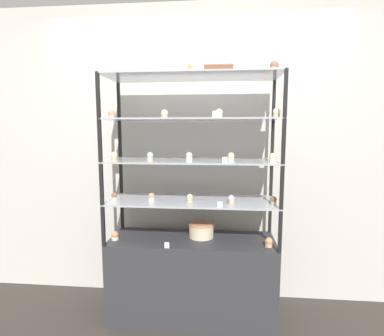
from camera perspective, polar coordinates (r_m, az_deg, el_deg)
ground_plane at (r=2.77m, az=0.00°, el=-26.22°), size 20.00×20.00×0.00m
back_wall at (r=2.69m, az=0.74°, el=2.44°), size 8.00×0.05×2.60m
display_base at (r=2.60m, az=0.00°, el=-20.13°), size 1.31×0.46×0.66m
display_riser_lower at (r=2.38m, az=0.00°, el=-6.57°), size 1.31×0.46×0.32m
display_riser_middle at (r=2.32m, az=0.00°, el=1.06°), size 1.31×0.46×0.32m
display_riser_upper at (r=2.31m, az=0.00°, el=8.93°), size 1.31×0.46×0.32m
display_riser_top at (r=2.34m, az=0.00°, el=16.73°), size 1.31×0.46×0.32m
layer_cake_centerpiece at (r=2.48m, az=1.77°, el=-11.63°), size 0.21×0.21×0.12m
sheet_cake_frosted at (r=2.31m, az=5.10°, el=18.10°), size 0.21×0.13×0.06m
cupcake_0 at (r=2.51m, az=-14.46°, el=-12.38°), size 0.06×0.06×0.07m
cupcake_1 at (r=2.37m, az=14.39°, el=-13.55°), size 0.06×0.06×0.07m
price_tag_0 at (r=2.28m, az=-4.81°, el=-14.44°), size 0.04×0.00×0.04m
cupcake_2 at (r=2.42m, az=-14.56°, el=-5.30°), size 0.05×0.05×0.06m
cupcake_3 at (r=2.36m, az=-7.72°, el=-5.45°), size 0.05×0.05×0.06m
cupcake_4 at (r=2.29m, az=-0.43°, el=-5.77°), size 0.05×0.05×0.06m
cupcake_5 at (r=2.28m, az=7.49°, el=-5.90°), size 0.05×0.05×0.06m
cupcake_6 at (r=2.30m, az=15.28°, el=-6.01°), size 0.05×0.05×0.06m
price_tag_1 at (r=2.15m, az=5.34°, el=-6.92°), size 0.04×0.00×0.04m
cupcake_7 at (r=2.36m, az=-14.56°, el=2.21°), size 0.05×0.05×0.07m
cupcake_8 at (r=2.26m, az=-7.99°, el=2.16°), size 0.05×0.05×0.07m
cupcake_9 at (r=2.24m, az=-0.54°, el=2.19°), size 0.05×0.05×0.07m
cupcake_10 at (r=2.24m, az=7.44°, el=2.12°), size 0.05×0.05×0.07m
cupcake_11 at (r=2.22m, az=15.09°, el=1.89°), size 0.05×0.05×0.07m
price_tag_2 at (r=2.10m, az=6.28°, el=1.51°), size 0.04×0.00×0.04m
cupcake_12 at (r=2.39m, az=-15.08°, el=9.87°), size 0.05×0.05×0.07m
cupcake_13 at (r=2.29m, az=-5.27°, el=10.21°), size 0.05×0.05×0.07m
cupcake_14 at (r=2.21m, az=5.19°, el=10.31°), size 0.05×0.05×0.07m
cupcake_15 at (r=2.22m, az=15.81°, el=10.05°), size 0.05×0.05×0.07m
price_tag_3 at (r=2.09m, az=4.36°, el=10.23°), size 0.04×0.00×0.04m
cupcake_16 at (r=2.40m, az=-14.82°, el=17.51°), size 0.06×0.06×0.07m
cupcake_17 at (r=2.31m, az=-8.06°, el=18.10°), size 0.06×0.06×0.07m
cupcake_18 at (r=2.22m, az=-0.11°, el=18.60°), size 0.06×0.06×0.07m
cupcake_19 at (r=2.26m, az=15.40°, el=18.18°), size 0.06×0.06×0.07m
price_tag_4 at (r=2.14m, az=0.73°, el=18.77°), size 0.04×0.00×0.04m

